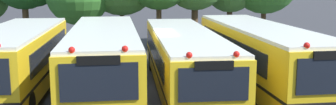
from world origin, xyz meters
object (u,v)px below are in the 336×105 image
(school_bus_3, at_px, (260,54))
(school_bus_2, at_px, (184,58))
(school_bus_0, at_px, (18,59))
(school_bus_1, at_px, (104,58))

(school_bus_3, bearing_deg, school_bus_2, -3.39)
(school_bus_0, height_order, school_bus_3, school_bus_3)
(school_bus_0, distance_m, school_bus_1, 3.35)
(school_bus_2, distance_m, school_bus_3, 3.16)
(school_bus_0, bearing_deg, school_bus_3, -179.90)
(school_bus_2, relative_size, school_bus_3, 1.02)
(school_bus_1, relative_size, school_bus_3, 0.98)
(school_bus_0, relative_size, school_bus_3, 0.85)
(school_bus_0, bearing_deg, school_bus_1, 178.93)
(school_bus_2, bearing_deg, school_bus_1, 2.46)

